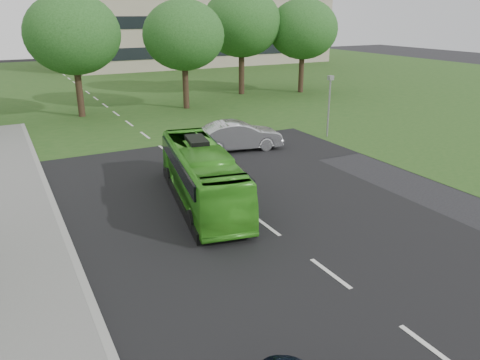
{
  "coord_description": "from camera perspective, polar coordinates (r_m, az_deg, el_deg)",
  "views": [
    {
      "loc": [
        -8.62,
        -12.18,
        7.89
      ],
      "look_at": [
        -0.51,
        3.23,
        1.6
      ],
      "focal_mm": 35.0,
      "sensor_mm": 36.0,
      "label": 1
    }
  ],
  "objects": [
    {
      "name": "ground",
      "position": [
        16.88,
        6.72,
        -8.16
      ],
      "size": [
        160.0,
        160.0,
        0.0
      ],
      "primitive_type": "plane",
      "color": "black",
      "rests_on": "ground"
    },
    {
      "name": "street_surfaces",
      "position": [
        36.74,
        -14.24,
        6.9
      ],
      "size": [
        120.0,
        120.0,
        0.15
      ],
      "color": "black",
      "rests_on": "ground"
    },
    {
      "name": "tree_park_b",
      "position": [
        38.91,
        -19.72,
        16.39
      ],
      "size": [
        7.1,
        7.1,
        9.31
      ],
      "color": "black",
      "rests_on": "ground"
    },
    {
      "name": "tree_park_c",
      "position": [
        40.46,
        -6.88,
        17.1
      ],
      "size": [
        6.7,
        6.7,
        8.9
      ],
      "color": "black",
      "rests_on": "ground"
    },
    {
      "name": "tree_park_d",
      "position": [
        47.62,
        0.19,
        18.59
      ],
      "size": [
        7.63,
        7.63,
        10.1
      ],
      "color": "black",
      "rests_on": "ground"
    },
    {
      "name": "tree_park_e",
      "position": [
        49.12,
        7.7,
        17.75
      ],
      "size": [
        6.87,
        6.87,
        9.16
      ],
      "color": "black",
      "rests_on": "ground"
    },
    {
      "name": "bus",
      "position": [
        20.24,
        -4.65,
        0.62
      ],
      "size": [
        3.67,
        9.16,
        2.49
      ],
      "primitive_type": "imported",
      "rotation": [
        0.0,
        0.0,
        -0.18
      ],
      "color": "green",
      "rests_on": "ground"
    },
    {
      "name": "sedan",
      "position": [
        28.2,
        -0.22,
        5.43
      ],
      "size": [
        5.48,
        2.76,
        1.72
      ],
      "primitive_type": "imported",
      "rotation": [
        0.0,
        0.0,
        1.39
      ],
      "color": "#BCBCC1",
      "rests_on": "ground"
    },
    {
      "name": "camera_pole",
      "position": [
        31.39,
        10.85,
        9.81
      ],
      "size": [
        0.42,
        0.39,
        4.03
      ],
      "rotation": [
        0.0,
        0.0,
        -0.41
      ],
      "color": "gray",
      "rests_on": "ground"
    }
  ]
}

